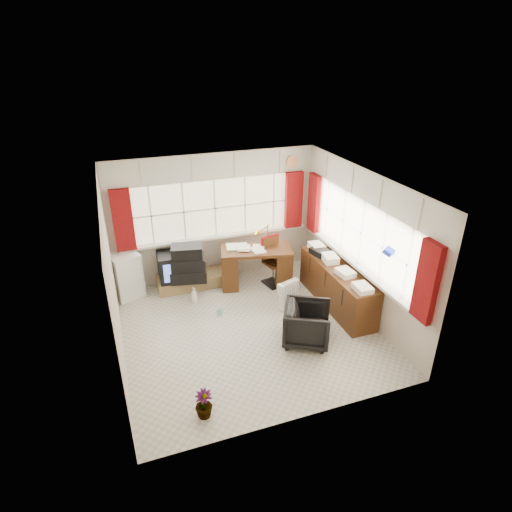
{
  "coord_description": "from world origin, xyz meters",
  "views": [
    {
      "loc": [
        -1.83,
        -5.53,
        4.24
      ],
      "look_at": [
        0.32,
        0.55,
        1.05
      ],
      "focal_mm": 30.0,
      "sensor_mm": 36.0,
      "label": 1
    }
  ],
  "objects_px": {
    "tv_bench": "(194,280)",
    "office_chair": "(307,324)",
    "radiator": "(289,298)",
    "crt_tv": "(174,266)",
    "credenza": "(337,286)",
    "mini_fridge": "(125,275)",
    "desk_lamp": "(268,230)",
    "desk": "(256,265)",
    "task_chair": "(272,258)"
  },
  "relations": [
    {
      "from": "desk",
      "to": "tv_bench",
      "type": "height_order",
      "value": "desk"
    },
    {
      "from": "credenza",
      "to": "crt_tv",
      "type": "height_order",
      "value": "credenza"
    },
    {
      "from": "desk",
      "to": "desk_lamp",
      "type": "distance_m",
      "value": 0.71
    },
    {
      "from": "mini_fridge",
      "to": "crt_tv",
      "type": "bearing_deg",
      "value": -7.09
    },
    {
      "from": "desk_lamp",
      "to": "crt_tv",
      "type": "bearing_deg",
      "value": 174.78
    },
    {
      "from": "credenza",
      "to": "radiator",
      "type": "bearing_deg",
      "value": 170.19
    },
    {
      "from": "desk",
      "to": "radiator",
      "type": "height_order",
      "value": "desk"
    },
    {
      "from": "desk_lamp",
      "to": "crt_tv",
      "type": "xyz_separation_m",
      "value": [
        -1.81,
        0.17,
        -0.55
      ]
    },
    {
      "from": "desk",
      "to": "radiator",
      "type": "xyz_separation_m",
      "value": [
        0.25,
        -1.03,
        -0.2
      ]
    },
    {
      "from": "task_chair",
      "to": "radiator",
      "type": "bearing_deg",
      "value": -94.54
    },
    {
      "from": "desk_lamp",
      "to": "crt_tv",
      "type": "relative_size",
      "value": 0.7
    },
    {
      "from": "task_chair",
      "to": "mini_fridge",
      "type": "xyz_separation_m",
      "value": [
        -2.75,
        0.43,
        -0.09
      ]
    },
    {
      "from": "desk",
      "to": "mini_fridge",
      "type": "height_order",
      "value": "mini_fridge"
    },
    {
      "from": "task_chair",
      "to": "tv_bench",
      "type": "relative_size",
      "value": 0.69
    },
    {
      "from": "task_chair",
      "to": "mini_fridge",
      "type": "bearing_deg",
      "value": 171.11
    },
    {
      "from": "desk",
      "to": "desk_lamp",
      "type": "relative_size",
      "value": 3.53
    },
    {
      "from": "desk",
      "to": "desk_lamp",
      "type": "bearing_deg",
      "value": 27.47
    },
    {
      "from": "desk",
      "to": "task_chair",
      "type": "bearing_deg",
      "value": -1.3
    },
    {
      "from": "office_chair",
      "to": "crt_tv",
      "type": "height_order",
      "value": "crt_tv"
    },
    {
      "from": "radiator",
      "to": "desk_lamp",
      "type": "bearing_deg",
      "value": 88.34
    },
    {
      "from": "mini_fridge",
      "to": "credenza",
      "type": "bearing_deg",
      "value": -24.37
    },
    {
      "from": "credenza",
      "to": "task_chair",
      "type": "bearing_deg",
      "value": 123.76
    },
    {
      "from": "radiator",
      "to": "credenza",
      "type": "bearing_deg",
      "value": -9.81
    },
    {
      "from": "task_chair",
      "to": "credenza",
      "type": "distance_m",
      "value": 1.41
    },
    {
      "from": "tv_bench",
      "to": "mini_fridge",
      "type": "distance_m",
      "value": 1.29
    },
    {
      "from": "desk",
      "to": "crt_tv",
      "type": "bearing_deg",
      "value": 168.5
    },
    {
      "from": "tv_bench",
      "to": "mini_fridge",
      "type": "height_order",
      "value": "mini_fridge"
    },
    {
      "from": "desk",
      "to": "office_chair",
      "type": "distance_m",
      "value": 1.98
    },
    {
      "from": "credenza",
      "to": "mini_fridge",
      "type": "xyz_separation_m",
      "value": [
        -3.53,
        1.6,
        0.03
      ]
    },
    {
      "from": "desk_lamp",
      "to": "radiator",
      "type": "relative_size",
      "value": 0.74
    },
    {
      "from": "radiator",
      "to": "credenza",
      "type": "relative_size",
      "value": 0.28
    },
    {
      "from": "radiator",
      "to": "crt_tv",
      "type": "bearing_deg",
      "value": 143.05
    },
    {
      "from": "tv_bench",
      "to": "task_chair",
      "type": "bearing_deg",
      "value": -13.19
    },
    {
      "from": "tv_bench",
      "to": "office_chair",
      "type": "bearing_deg",
      "value": -60.49
    },
    {
      "from": "credenza",
      "to": "mini_fridge",
      "type": "relative_size",
      "value": 2.36
    },
    {
      "from": "tv_bench",
      "to": "credenza",
      "type": "bearing_deg",
      "value": -33.7
    },
    {
      "from": "desk",
      "to": "task_chair",
      "type": "xyz_separation_m",
      "value": [
        0.33,
        -0.01,
        0.08
      ]
    },
    {
      "from": "mini_fridge",
      "to": "office_chair",
      "type": "bearing_deg",
      "value": -43.09
    },
    {
      "from": "desk_lamp",
      "to": "radiator",
      "type": "xyz_separation_m",
      "value": [
        -0.03,
        -1.17,
        -0.83
      ]
    },
    {
      "from": "radiator",
      "to": "mini_fridge",
      "type": "height_order",
      "value": "mini_fridge"
    },
    {
      "from": "desk_lamp",
      "to": "office_chair",
      "type": "xyz_separation_m",
      "value": [
        -0.14,
        -2.12,
        -0.73
      ]
    },
    {
      "from": "credenza",
      "to": "tv_bench",
      "type": "relative_size",
      "value": 1.43
    },
    {
      "from": "task_chair",
      "to": "office_chair",
      "type": "relative_size",
      "value": 1.35
    },
    {
      "from": "desk_lamp",
      "to": "task_chair",
      "type": "xyz_separation_m",
      "value": [
        0.05,
        -0.15,
        -0.55
      ]
    },
    {
      "from": "crt_tv",
      "to": "desk",
      "type": "bearing_deg",
      "value": -11.5
    },
    {
      "from": "desk_lamp",
      "to": "office_chair",
      "type": "bearing_deg",
      "value": -93.72
    },
    {
      "from": "office_chair",
      "to": "crt_tv",
      "type": "xyz_separation_m",
      "value": [
        -1.68,
        2.29,
        0.19
      ]
    },
    {
      "from": "desk_lamp",
      "to": "desk",
      "type": "bearing_deg",
      "value": -152.53
    },
    {
      "from": "desk",
      "to": "task_chair",
      "type": "distance_m",
      "value": 0.34
    },
    {
      "from": "office_chair",
      "to": "desk_lamp",
      "type": "bearing_deg",
      "value": 24.46
    }
  ]
}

